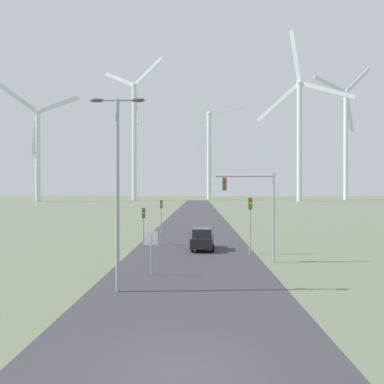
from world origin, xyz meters
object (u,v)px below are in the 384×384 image
Objects in this scene: traffic_light_post_mid_left at (161,209)px; traffic_light_mast_overhead at (254,199)px; car_approaching at (202,239)px; streetlamp at (117,171)px; traffic_light_post_near_right at (250,213)px; wind_turbine_far_left at (38,145)px; wind_turbine_left at (134,131)px; wind_turbine_center at (209,146)px; stop_sign_near at (151,245)px; wind_turbine_right at (299,128)px; wind_turbine_far_right at (346,135)px; traffic_light_post_near_left at (143,218)px.

traffic_light_post_mid_left is 0.62× the size of traffic_light_mast_overhead.
traffic_light_post_mid_left is at bearing 112.13° from car_approaching.
streetlamp is 13.73m from traffic_light_post_near_right.
traffic_light_post_mid_left is 12.38m from car_approaching.
traffic_light_post_near_right is 152.69m from wind_turbine_far_left.
wind_turbine_left is at bearing 102.85° from traffic_light_mast_overhead.
wind_turbine_far_left is at bearing 114.80° from streetlamp.
wind_turbine_center is (1.40, 167.67, 24.88)m from traffic_light_post_near_right.
wind_turbine_far_left reaches higher than streetlamp.
traffic_light_post_mid_left is 0.06× the size of wind_turbine_center.
wind_turbine_center is at bearing 86.40° from traffic_light_post_mid_left.
traffic_light_post_mid_left is (-1.48, 20.84, 1.02)m from stop_sign_near.
traffic_light_post_mid_left is 0.05× the size of wind_turbine_right.
wind_turbine_far_right is (70.00, 160.39, 29.45)m from traffic_light_post_near_right.
traffic_light_mast_overhead is (8.84, -7.71, 1.90)m from traffic_light_post_near_left.
traffic_light_mast_overhead is at bearing -64.11° from traffic_light_post_mid_left.
streetlamp reaches higher than traffic_light_post_near_right.
streetlamp is 2.48× the size of traffic_light_post_mid_left.
wind_turbine_right is at bearing 68.38° from traffic_light_post_mid_left.
streetlamp is 24.59m from traffic_light_post_mid_left.
traffic_light_post_mid_left is at bearing -111.62° from wind_turbine_right.
streetlamp is 180.08m from wind_turbine_center.
traffic_light_mast_overhead is 158.07m from wind_turbine_left.
streetlamp is 3.69× the size of stop_sign_near.
wind_turbine_far_left is (-73.95, 131.90, 21.22)m from traffic_light_post_near_right.
traffic_light_mast_overhead reaches higher than stop_sign_near.
wind_turbine_far_left is at bearing 117.02° from traffic_light_post_near_left.
traffic_light_post_near_right reaches higher than car_approaching.
traffic_light_mast_overhead is (8.13, -16.76, 1.57)m from traffic_light_post_mid_left.
stop_sign_near is at bearing -114.62° from wind_turbine_far_right.
traffic_light_post_near_left is 149.29m from wind_turbine_left.
wind_turbine_center is 50.28m from wind_turbine_right.
wind_turbine_far_left is 114.49m from wind_turbine_right.
traffic_light_post_near_left is 0.54× the size of traffic_light_mast_overhead.
traffic_light_mast_overhead is 0.09× the size of wind_turbine_left.
traffic_light_post_near_left is 6.00m from car_approaching.
wind_turbine_far_right is (73.70, 158.13, 31.77)m from car_approaching.
traffic_light_mast_overhead is at bearing 31.51° from stop_sign_near.
wind_turbine_left reaches higher than wind_turbine_center.
wind_turbine_center is at bearing 87.31° from stop_sign_near.
wind_turbine_far_right is (29.80, 24.41, 0.36)m from wind_turbine_right.
wind_turbine_left reaches higher than stop_sign_near.
streetlamp is 2.16× the size of traffic_light_post_near_right.
traffic_light_post_near_left is at bearing 93.71° from streetlamp.
wind_turbine_left is 0.87× the size of wind_turbine_right.
wind_turbine_right is (38.81, -31.69, 4.21)m from wind_turbine_center.
traffic_light_post_near_right is (6.82, 7.25, 1.42)m from stop_sign_near.
traffic_light_post_near_right is 155.29m from wind_turbine_left.
traffic_light_post_near_left is 0.07× the size of wind_turbine_far_left.
car_approaching is 0.06× the size of wind_turbine_left.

